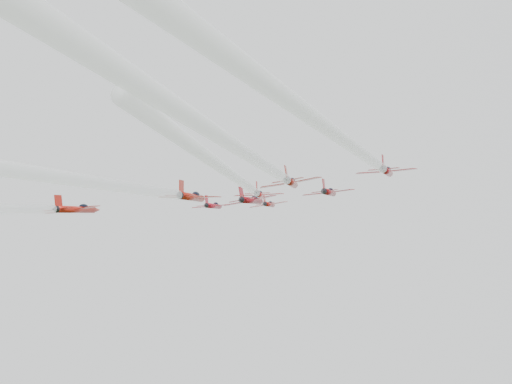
# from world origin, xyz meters

# --- Properties ---
(jet_lead) EXTENTS (8.67, 11.36, 6.34)m
(jet_lead) POSITION_xyz_m (-3.13, 28.20, 152.68)
(jet_lead) COLOR #A2150F
(jet_row2_left) EXTENTS (8.58, 11.24, 6.27)m
(jet_row2_left) POSITION_xyz_m (-11.37, 13.11, 145.15)
(jet_row2_left) COLOR #AD101F
(jet_row2_center) EXTENTS (10.66, 13.97, 7.80)m
(jet_row2_center) POSITION_xyz_m (-2.78, 10.02, 143.63)
(jet_row2_center) COLOR maroon
(jet_row2_right) EXTENTS (10.13, 13.27, 7.41)m
(jet_row2_right) POSITION_xyz_m (12.10, 12.28, 144.75)
(jet_row2_right) COLOR maroon
(jet_center) EXTENTS (8.72, 85.09, 43.21)m
(jet_center) POSITION_xyz_m (1.39, -39.07, 119.06)
(jet_center) COLOR #B31211
(jet_rear_left) EXTENTS (10.33, 100.76, 51.17)m
(jet_rear_left) POSITION_xyz_m (-7.22, -57.21, 110.01)
(jet_rear_left) COLOR #A31C0F
(jet_rear_right) EXTENTS (9.33, 91.01, 46.22)m
(jet_rear_right) POSITION_xyz_m (9.80, -57.14, 110.05)
(jet_rear_right) COLOR maroon
(jet_rear_farright) EXTENTS (8.79, 85.73, 43.54)m
(jet_rear_farright) POSITION_xyz_m (23.89, -54.70, 111.26)
(jet_rear_farright) COLOR maroon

